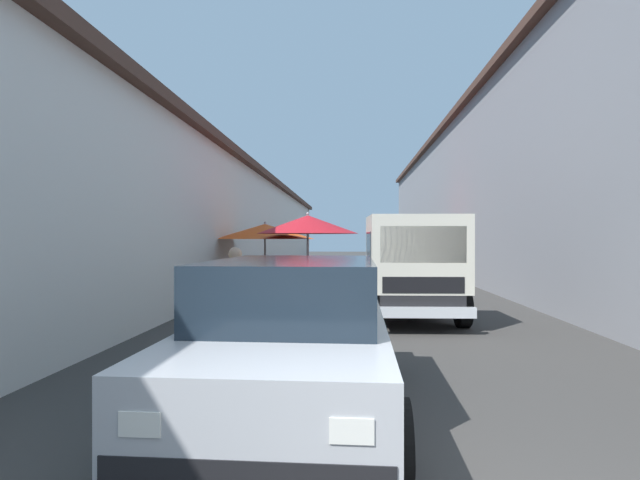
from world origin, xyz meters
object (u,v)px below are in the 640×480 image
object	(u,v)px
hatchback_car	(293,335)
vendor_by_crates	(235,290)
fruit_stall_mid_lane	(265,237)
fruit_stall_far_left	(308,234)
delivery_truck	(410,269)
fruit_stall_far_right	(405,240)

from	to	relation	value
hatchback_car	vendor_by_crates	distance (m)	2.93
hatchback_car	fruit_stall_mid_lane	bearing A→B (deg)	11.77
fruit_stall_far_left	delivery_truck	bearing A→B (deg)	-134.59
fruit_stall_mid_lane	fruit_stall_far_right	xyz separation A→B (m)	(5.69, -4.70, -0.09)
fruit_stall_mid_lane	vendor_by_crates	distance (m)	6.69
fruit_stall_far_right	hatchback_car	distance (m)	15.24
fruit_stall_far_right	delivery_truck	size ratio (longest dim) A/B	0.53
hatchback_car	delivery_truck	distance (m)	5.48
fruit_stall_far_left	delivery_truck	world-z (taller)	fruit_stall_far_left
fruit_stall_far_left	hatchback_car	world-z (taller)	fruit_stall_far_left
fruit_stall_mid_lane	vendor_by_crates	xyz separation A→B (m)	(-6.60, -0.72, -0.83)
fruit_stall_far_right	delivery_truck	xyz separation A→B (m)	(-9.78, 1.03, -0.56)
fruit_stall_mid_lane	delivery_truck	world-z (taller)	fruit_stall_mid_lane
fruit_stall_far_left	vendor_by_crates	xyz separation A→B (m)	(-4.73, 0.71, -0.89)
fruit_stall_far_right	fruit_stall_far_left	bearing A→B (deg)	156.64
hatchback_car	delivery_truck	size ratio (longest dim) A/B	0.79
fruit_stall_mid_lane	fruit_stall_far_left	bearing A→B (deg)	-142.60
fruit_stall_far_left	fruit_stall_far_right	world-z (taller)	fruit_stall_far_left
fruit_stall_far_right	vendor_by_crates	world-z (taller)	fruit_stall_far_right
delivery_truck	fruit_stall_far_right	bearing A→B (deg)	-5.99
fruit_stall_far_left	fruit_stall_far_right	distance (m)	8.24
fruit_stall_mid_lane	delivery_truck	size ratio (longest dim) A/B	0.58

